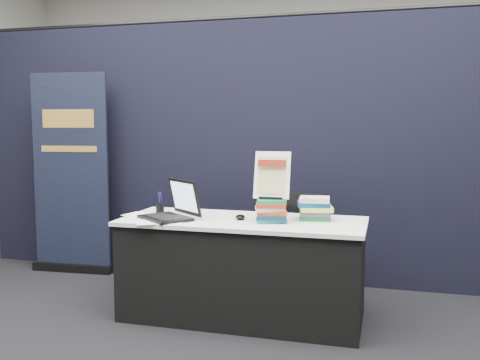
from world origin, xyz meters
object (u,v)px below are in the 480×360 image
(laptop, at_px, (168,209))
(book_stack_tall, at_px, (271,211))
(book_stack_short, at_px, (315,209))
(display_table, at_px, (243,268))
(pullup_banner, at_px, (71,185))
(info_sign, at_px, (272,176))
(stacking_chair, at_px, (297,245))

(laptop, xyz_separation_m, book_stack_tall, (0.78, 0.05, 0.02))
(laptop, relative_size, book_stack_short, 1.97)
(display_table, xyz_separation_m, book_stack_short, (0.52, 0.12, 0.46))
(display_table, relative_size, laptop, 3.50)
(display_table, distance_m, book_stack_short, 0.70)
(book_stack_tall, xyz_separation_m, pullup_banner, (-2.17, 0.83, 0.03))
(info_sign, bearing_deg, book_stack_tall, -91.46)
(info_sign, height_order, stacking_chair, info_sign)
(display_table, bearing_deg, laptop, -168.96)
(book_stack_tall, distance_m, book_stack_short, 0.34)
(display_table, xyz_separation_m, info_sign, (0.23, -0.03, 0.71))
(laptop, bearing_deg, book_stack_tall, 42.11)
(book_stack_tall, height_order, info_sign, info_sign)
(laptop, height_order, book_stack_short, laptop)
(display_table, height_order, laptop, laptop)
(book_stack_short, bearing_deg, pullup_banner, 165.12)
(book_stack_tall, height_order, pullup_banner, pullup_banner)
(laptop, distance_m, stacking_chair, 1.06)
(stacking_chair, bearing_deg, info_sign, -93.29)
(book_stack_short, xyz_separation_m, stacking_chair, (-0.17, 0.23, -0.34))
(book_stack_short, height_order, stacking_chair, book_stack_short)
(display_table, height_order, book_stack_tall, book_stack_tall)
(display_table, bearing_deg, info_sign, -7.29)
(book_stack_tall, bearing_deg, stacking_chair, 73.09)
(pullup_banner, bearing_deg, book_stack_tall, -24.87)
(book_stack_short, relative_size, stacking_chair, 0.29)
(laptop, distance_m, book_stack_short, 1.09)
(display_table, distance_m, laptop, 0.71)
(display_table, bearing_deg, book_stack_tall, -14.70)
(stacking_chair, bearing_deg, display_table, -120.14)
(book_stack_short, bearing_deg, book_stack_tall, -148.43)
(laptop, height_order, info_sign, info_sign)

